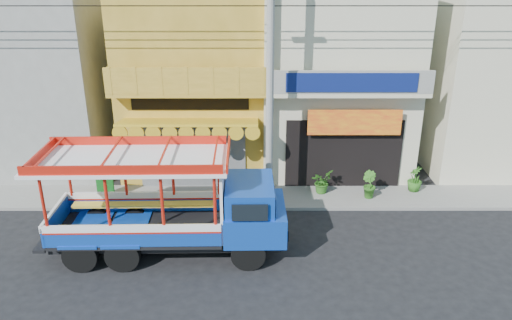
{
  "coord_description": "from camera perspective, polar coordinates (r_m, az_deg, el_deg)",
  "views": [
    {
      "loc": [
        -1.49,
        -13.5,
        8.72
      ],
      "look_at": [
        -1.48,
        2.5,
        2.24
      ],
      "focal_mm": 35.0,
      "sensor_mm": 36.0,
      "label": 1
    }
  ],
  "objects": [
    {
      "name": "ground",
      "position": [
        16.14,
        5.36,
        -10.77
      ],
      "size": [
        90.0,
        90.0,
        0.0
      ],
      "primitive_type": "plane",
      "color": "black",
      "rests_on": "ground"
    },
    {
      "name": "green_sign",
      "position": [
        20.1,
        -16.84,
        -2.95
      ],
      "size": [
        0.67,
        0.35,
        1.03
      ],
      "color": "black",
      "rests_on": "sidewalk"
    },
    {
      "name": "utility_pole",
      "position": [
        17.21,
        2.12,
        9.65
      ],
      "size": [
        28.0,
        0.26,
        9.0
      ],
      "color": "gray",
      "rests_on": "ground"
    },
    {
      "name": "party_pilaster",
      "position": [
        18.96,
        1.46,
        7.61
      ],
      "size": [
        0.35,
        0.3,
        8.0
      ],
      "primitive_type": "cube",
      "color": "beige",
      "rests_on": "ground"
    },
    {
      "name": "filler_building_right",
      "position": [
        24.43,
        25.68,
        8.26
      ],
      "size": [
        6.0,
        6.0,
        7.6
      ],
      "primitive_type": "cube",
      "color": "beige",
      "rests_on": "ground"
    },
    {
      "name": "potted_plant_c",
      "position": [
        20.72,
        17.71,
        -2.06
      ],
      "size": [
        0.66,
        0.66,
        1.01
      ],
      "primitive_type": "imported",
      "rotation": [
        0.0,
        0.0,
        4.54
      ],
      "color": "#2C651C",
      "rests_on": "sidewalk"
    },
    {
      "name": "potted_plant_b",
      "position": [
        19.69,
        12.76,
        -2.76
      ],
      "size": [
        0.66,
        0.72,
        1.05
      ],
      "primitive_type": "imported",
      "rotation": [
        0.0,
        0.0,
        1.98
      ],
      "color": "#2C651C",
      "rests_on": "sidewalk"
    },
    {
      "name": "shophouse_left",
      "position": [
        22.1,
        -6.66,
        9.85
      ],
      "size": [
        6.0,
        7.5,
        8.24
      ],
      "color": "#A78525",
      "rests_on": "ground"
    },
    {
      "name": "potted_plant_a",
      "position": [
        19.79,
        7.51,
        -2.45
      ],
      "size": [
        1.07,
        1.09,
        0.92
      ],
      "primitive_type": "imported",
      "rotation": [
        0.0,
        0.0,
        0.95
      ],
      "color": "#2C651C",
      "rests_on": "sidewalk"
    },
    {
      "name": "songthaew_truck",
      "position": [
        15.58,
        -8.3,
        -5.05
      ],
      "size": [
        7.54,
        2.66,
        3.5
      ],
      "color": "black",
      "rests_on": "ground"
    },
    {
      "name": "sidewalk",
      "position": [
        19.59,
        4.34,
        -4.27
      ],
      "size": [
        30.0,
        2.0,
        0.12
      ],
      "primitive_type": "cube",
      "color": "slate",
      "rests_on": "ground"
    },
    {
      "name": "filler_building_left",
      "position": [
        24.02,
        -23.63,
        8.39
      ],
      "size": [
        6.0,
        6.0,
        7.6
      ],
      "primitive_type": "cube",
      "color": "gray",
      "rests_on": "ground"
    },
    {
      "name": "shophouse_right",
      "position": [
        22.23,
        9.13,
        9.79
      ],
      "size": [
        6.0,
        6.75,
        8.24
      ],
      "color": "beige",
      "rests_on": "ground"
    }
  ]
}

